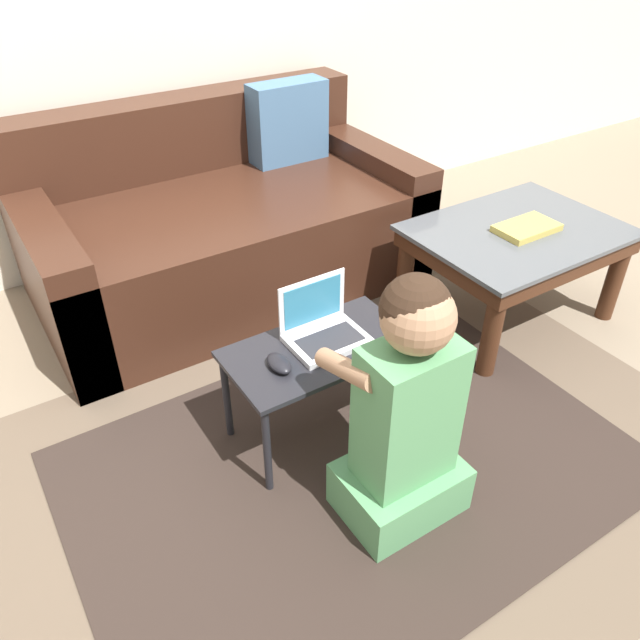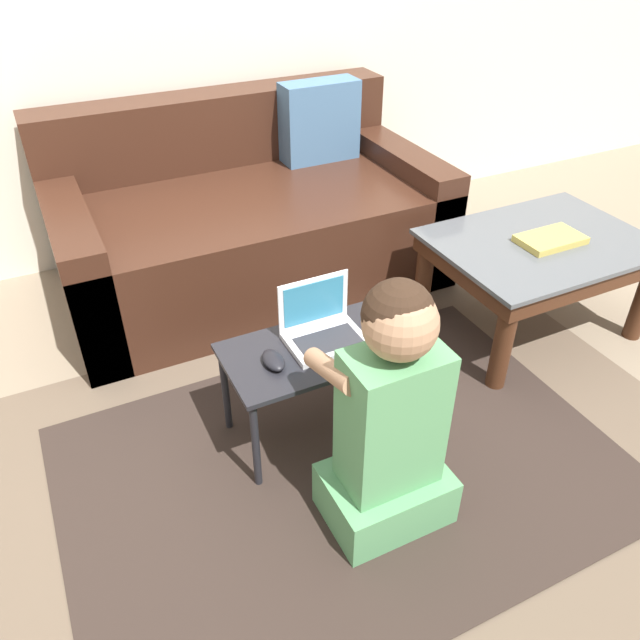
# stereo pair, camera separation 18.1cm
# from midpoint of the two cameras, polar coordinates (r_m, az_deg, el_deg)

# --- Properties ---
(ground_plane) EXTENTS (16.00, 16.00, 0.00)m
(ground_plane) POSITION_cam_midpoint_polar(r_m,az_deg,el_deg) (2.17, 4.59, -10.39)
(ground_plane) COLOR #7F705B
(area_rug) EXTENTS (2.40, 1.69, 0.01)m
(area_rug) POSITION_cam_midpoint_polar(r_m,az_deg,el_deg) (2.06, 4.83, -13.43)
(area_rug) COLOR brown
(area_rug) RESTS_ON ground_plane
(couch) EXTENTS (1.65, 0.94, 0.81)m
(couch) POSITION_cam_midpoint_polar(r_m,az_deg,el_deg) (2.86, -4.81, 8.97)
(couch) COLOR #381E14
(couch) RESTS_ON ground_plane
(coffee_table) EXTENTS (0.82, 0.61, 0.41)m
(coffee_table) POSITION_cam_midpoint_polar(r_m,az_deg,el_deg) (2.63, 21.26, 5.43)
(coffee_table) COLOR #4C5156
(coffee_table) RESTS_ON ground_plane
(laptop_desk) EXTENTS (0.59, 0.32, 0.36)m
(laptop_desk) POSITION_cam_midpoint_polar(r_m,az_deg,el_deg) (1.97, 2.34, -3.59)
(laptop_desk) COLOR black
(laptop_desk) RESTS_ON ground_plane
(laptop) EXTENTS (0.24, 0.18, 0.19)m
(laptop) POSITION_cam_midpoint_polar(r_m,az_deg,el_deg) (1.95, 2.90, -1.07)
(laptop) COLOR silver
(laptop) RESTS_ON laptop_desk
(computer_mouse) EXTENTS (0.06, 0.11, 0.03)m
(computer_mouse) POSITION_cam_midpoint_polar(r_m,az_deg,el_deg) (1.86, -1.50, -3.79)
(computer_mouse) COLOR black
(computer_mouse) RESTS_ON laptop_desk
(person_seated) EXTENTS (0.35, 0.36, 0.80)m
(person_seated) POSITION_cam_midpoint_polar(r_m,az_deg,el_deg) (1.69, 9.55, -9.17)
(person_seated) COLOR #518E5B
(person_seated) RESTS_ON ground_plane
(book_on_table) EXTENTS (0.25, 0.15, 0.03)m
(book_on_table) POSITION_cam_midpoint_polar(r_m,az_deg,el_deg) (2.59, 22.24, 6.78)
(book_on_table) COLOR tan
(book_on_table) RESTS_ON coffee_table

